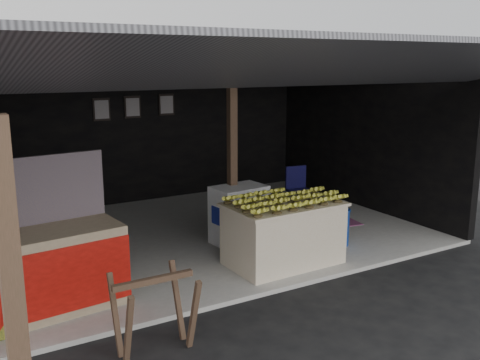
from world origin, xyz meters
TOP-DOWN VIEW (x-y plane):
  - ground at (0.00, 0.00)m, footprint 80.00×80.00m
  - concrete_slab at (0.00, 2.50)m, footprint 7.00×5.00m
  - shophouse at (0.00, 2.82)m, footprint 7.40×7.29m
  - banana_table at (0.41, 0.68)m, footprint 1.57×0.99m
  - banana_pile at (0.41, 0.68)m, footprint 1.45×0.89m
  - white_crate at (0.33, 1.74)m, footprint 0.84×0.62m
  - neighbor_stall at (-2.67, 0.81)m, footprint 1.72×0.92m
  - sawhorse at (-1.94, -0.54)m, footprint 0.80×0.69m
  - water_barrel at (1.55, 0.90)m, footprint 0.36×0.36m
  - plastic_chair at (2.10, 2.64)m, footprint 0.46×0.46m
  - magenta_rug at (1.94, 2.04)m, footprint 1.63×1.20m
  - picture_frames at (-0.17, 4.89)m, footprint 1.62×0.04m

SIDE VIEW (x-z plane):
  - ground at x=0.00m, z-range 0.00..0.00m
  - concrete_slab at x=0.00m, z-range 0.00..0.06m
  - magenta_rug at x=1.94m, z-range 0.06..0.07m
  - water_barrel at x=1.55m, z-range 0.06..0.59m
  - banana_table at x=0.41m, z-range 0.06..0.92m
  - sawhorse at x=-1.94m, z-range 0.10..0.89m
  - white_crate at x=0.33m, z-range 0.06..0.94m
  - plastic_chair at x=2.10m, z-range 0.13..0.99m
  - neighbor_stall at x=-2.67m, z-range -0.28..1.42m
  - banana_pile at x=0.41m, z-range 0.92..1.08m
  - picture_frames at x=-0.17m, z-range 1.70..2.16m
  - shophouse at x=0.00m, z-range 0.59..3.61m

